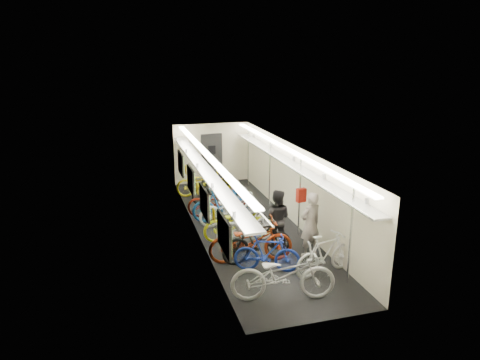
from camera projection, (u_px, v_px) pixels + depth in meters
train_car_shell at (229, 169)px, 12.99m from camera, size 10.00×10.00×10.00m
bicycle_0 at (283, 274)px, 8.88m from camera, size 2.31×1.20×1.15m
bicycle_1 at (267, 253)px, 10.08m from camera, size 1.63×0.99×0.95m
bicycle_2 at (251, 241)px, 10.55m from camera, size 2.18×0.98×1.11m
bicycle_3 at (258, 241)px, 10.54m from camera, size 1.89×0.68×1.11m
bicycle_4 at (238, 223)px, 11.80m from camera, size 1.99×0.78×1.03m
bicycle_5 at (247, 224)px, 11.60m from camera, size 1.89×0.82×1.10m
bicycle_6 at (231, 208)px, 12.91m from camera, size 2.06×0.83×1.06m
bicycle_7 at (222, 204)px, 13.16m from camera, size 1.90×0.72×1.11m
bicycle_8 at (217, 202)px, 13.55m from camera, size 1.99×1.14×0.99m
bicycle_9 at (215, 189)px, 14.79m from camera, size 1.78×0.77×1.03m
bicycle_10 at (203, 183)px, 15.57m from camera, size 2.04×1.02×1.02m
bicycle_11 at (325, 254)px, 9.96m from camera, size 1.76×0.87×1.02m
passenger_near at (310, 225)px, 10.79m from camera, size 0.71×0.57×1.70m
passenger_mid at (276, 219)px, 11.34m from camera, size 0.97×0.90×1.59m
backpack at (301, 195)px, 11.71m from camera, size 0.28×0.18×0.38m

